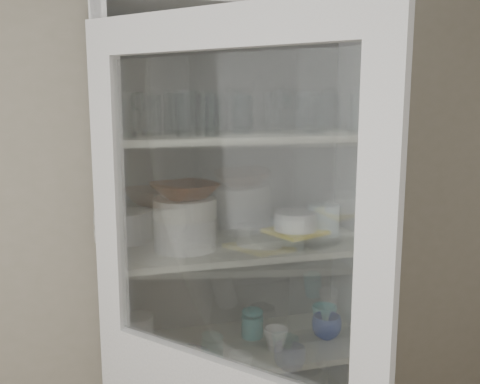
{
  "coord_description": "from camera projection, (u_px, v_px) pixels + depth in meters",
  "views": [
    {
      "loc": [
        -0.32,
        -0.57,
        1.78
      ],
      "look_at": [
        0.2,
        1.27,
        1.45
      ],
      "focal_mm": 40.0,
      "sensor_mm": 36.0,
      "label": 1
    }
  ],
  "objects": [
    {
      "name": "wall_back",
      "position": [
        177.0,
        221.0,
        2.13
      ],
      "size": [
        3.6,
        0.02,
        2.6
      ],
      "primitive_type": "cube",
      "color": "#9E9682",
      "rests_on": "ground"
    },
    {
      "name": "pantry_cabinet",
      "position": [
        236.0,
        317.0,
        2.09
      ],
      "size": [
        1.0,
        0.45,
        2.1
      ],
      "color": "silver",
      "rests_on": "floor"
    },
    {
      "name": "tumbler_0",
      "position": [
        125.0,
        115.0,
        1.67
      ],
      "size": [
        0.09,
        0.09,
        0.14
      ],
      "primitive_type": "cylinder",
      "rotation": [
        0.0,
        0.0,
        -0.29
      ],
      "color": "silver",
      "rests_on": "shelf_glass"
    },
    {
      "name": "tumbler_1",
      "position": [
        186.0,
        114.0,
        1.73
      ],
      "size": [
        0.09,
        0.09,
        0.15
      ],
      "primitive_type": "cylinder",
      "rotation": [
        0.0,
        0.0,
        0.26
      ],
      "color": "silver",
      "rests_on": "shelf_glass"
    },
    {
      "name": "tumbler_2",
      "position": [
        208.0,
        115.0,
        1.75
      ],
      "size": [
        0.07,
        0.07,
        0.14
      ],
      "primitive_type": "cylinder",
      "rotation": [
        0.0,
        0.0,
        0.08
      ],
      "color": "silver",
      "rests_on": "shelf_glass"
    },
    {
      "name": "tumbler_3",
      "position": [
        216.0,
        114.0,
        1.74
      ],
      "size": [
        0.08,
        0.08,
        0.15
      ],
      "primitive_type": "cylinder",
      "rotation": [
        0.0,
        0.0,
        0.15
      ],
      "color": "silver",
      "rests_on": "shelf_glass"
    },
    {
      "name": "tumbler_4",
      "position": [
        306.0,
        113.0,
        1.81
      ],
      "size": [
        0.08,
        0.08,
        0.14
      ],
      "primitive_type": "cylinder",
      "rotation": [
        0.0,
        0.0,
        0.12
      ],
      "color": "silver",
      "rests_on": "shelf_glass"
    },
    {
      "name": "tumbler_5",
      "position": [
        318.0,
        116.0,
        1.83
      ],
      "size": [
        0.08,
        0.08,
        0.13
      ],
      "primitive_type": "cylinder",
      "rotation": [
        0.0,
        0.0,
        0.3
      ],
      "color": "silver",
      "rests_on": "shelf_glass"
    },
    {
      "name": "tumbler_6",
      "position": [
        359.0,
        113.0,
        1.89
      ],
      "size": [
        0.08,
        0.08,
        0.14
      ],
      "primitive_type": "cylinder",
      "rotation": [
        0.0,
        0.0,
        -0.21
      ],
      "color": "silver",
      "rests_on": "shelf_glass"
    },
    {
      "name": "tumbler_7",
      "position": [
        174.0,
        114.0,
        1.83
      ],
      "size": [
        0.09,
        0.09,
        0.14
      ],
      "primitive_type": "cylinder",
      "rotation": [
        0.0,
        0.0,
        0.25
      ],
      "color": "silver",
      "rests_on": "shelf_glass"
    },
    {
      "name": "tumbler_8",
      "position": [
        152.0,
        115.0,
        1.8
      ],
      "size": [
        0.09,
        0.09,
        0.13
      ],
      "primitive_type": "cylinder",
      "rotation": [
        0.0,
        0.0,
        0.41
      ],
      "color": "silver",
      "rests_on": "shelf_glass"
    },
    {
      "name": "tumbler_9",
      "position": [
        242.0,
        114.0,
        1.91
      ],
      "size": [
        0.08,
        0.08,
        0.14
      ],
      "primitive_type": "cylinder",
      "rotation": [
        0.0,
        0.0,
        0.25
      ],
      "color": "silver",
      "rests_on": "shelf_glass"
    },
    {
      "name": "tumbler_10",
      "position": [
        243.0,
        113.0,
        1.91
      ],
      "size": [
        0.09,
        0.09,
        0.14
      ],
      "primitive_type": "cylinder",
      "rotation": [
        0.0,
        0.0,
        0.32
      ],
      "color": "silver",
      "rests_on": "shelf_glass"
    },
    {
      "name": "tumbler_11",
      "position": [
        311.0,
        112.0,
        1.94
      ],
      "size": [
        0.1,
        0.1,
        0.15
      ],
      "primitive_type": "cylinder",
      "rotation": [
        0.0,
        0.0,
        -0.41
      ],
      "color": "silver",
      "rests_on": "shelf_glass"
    },
    {
      "name": "goblet_0",
      "position": [
        140.0,
        110.0,
        1.91
      ],
      "size": [
        0.07,
        0.07,
        0.16
      ],
      "primitive_type": null,
      "color": "silver",
      "rests_on": "shelf_glass"
    },
    {
      "name": "goblet_1",
      "position": [
        233.0,
        108.0,
        1.98
      ],
      "size": [
        0.08,
        0.08,
        0.17
      ],
      "primitive_type": null,
      "color": "silver",
      "rests_on": "shelf_glass"
    },
    {
      "name": "goblet_2",
      "position": [
        281.0,
        108.0,
        2.05
      ],
      "size": [
        0.08,
        0.08,
        0.17
      ],
      "primitive_type": null,
      "color": "silver",
      "rests_on": "shelf_glass"
    },
    {
      "name": "goblet_3",
      "position": [
        328.0,
        108.0,
        2.08
      ],
      "size": [
        0.08,
        0.08,
        0.17
      ],
      "primitive_type": null,
      "color": "silver",
      "rests_on": "shelf_glass"
    },
    {
      "name": "plate_stack_front",
      "position": [
        186.0,
        233.0,
        1.88
      ],
      "size": [
        0.22,
        0.22,
        0.11
      ],
      "primitive_type": "cylinder",
      "color": "silver",
      "rests_on": "shelf_plates"
    },
    {
      "name": "plate_stack_back",
      "position": [
        124.0,
        225.0,
        1.99
      ],
      "size": [
        0.22,
        0.22,
        0.11
      ],
      "primitive_type": "cylinder",
      "color": "silver",
      "rests_on": "shelf_plates"
    },
    {
      "name": "cream_bowl",
      "position": [
        185.0,
        208.0,
        1.86
      ],
      "size": [
        0.24,
        0.24,
        0.07
      ],
      "primitive_type": "cylinder",
      "rotation": [
        0.0,
        0.0,
        0.09
      ],
      "color": "silver",
      "rests_on": "plate_stack_front"
    },
    {
      "name": "terracotta_bowl",
      "position": [
        185.0,
        190.0,
        1.85
      ],
      "size": [
        0.28,
        0.28,
        0.05
      ],
      "primitive_type": "imported",
      "rotation": [
        0.0,
        0.0,
        0.32
      ],
      "color": "#592A11",
      "rests_on": "cream_bowl"
    },
    {
      "name": "glass_platter",
      "position": [
        295.0,
        236.0,
        2.02
      ],
      "size": [
        0.42,
        0.42,
        0.02
      ],
      "primitive_type": "cylinder",
      "rotation": [
        0.0,
        0.0,
        0.23
      ],
      "color": "silver",
      "rests_on": "shelf_plates"
    },
    {
      "name": "yellow_trivet",
      "position": [
        295.0,
        231.0,
        2.02
      ],
      "size": [
        0.24,
        0.24,
        0.01
      ],
      "primitive_type": "cube",
      "rotation": [
        0.0,
        0.0,
        0.37
      ],
      "color": "yellow",
      "rests_on": "glass_platter"
    },
    {
      "name": "white_ramekin",
      "position": [
        296.0,
        221.0,
        2.01
      ],
      "size": [
        0.16,
        0.16,
        0.07
      ],
      "primitive_type": "cylinder",
      "rotation": [
        0.0,
        0.0,
        -0.01
      ],
      "color": "silver",
      "rests_on": "yellow_trivet"
    },
    {
      "name": "grey_bowl_stack",
      "position": [
        323.0,
        220.0,
        2.07
      ],
      "size": [
        0.12,
        0.12,
        0.12
      ],
      "primitive_type": "cylinder",
      "color": "silver",
      "rests_on": "shelf_plates"
    },
    {
      "name": "mug_blue",
      "position": [
        327.0,
        327.0,
        2.08
      ],
      "size": [
        0.13,
        0.13,
        0.09
      ],
      "primitive_type": "imported",
      "rotation": [
        0.0,
        0.0,
        -0.14
      ],
      "color": "navy",
      "rests_on": "shelf_mugs"
    },
    {
      "name": "mug_teal",
      "position": [
        324.0,
        317.0,
        2.17
      ],
      "size": [
        0.12,
        0.12,
        0.09
      ],
      "primitive_type": "imported",
      "rotation": [
        0.0,
        0.0,
        -0.18
      ],
      "color": "teal",
      "rests_on": "shelf_mugs"
    },
    {
      "name": "mug_white",
      "position": [
        276.0,
        339.0,
        1.98
      ],
      "size": [
        0.11,
        0.11,
        0.08
      ],
      "primitive_type": "imported",
      "rotation": [
        0.0,
        0.0,
        -0.31
      ],
      "color": "silver",
      "rests_on": "shelf_mugs"
    },
    {
      "name": "teal_jar",
      "position": [
        252.0,
        324.0,
        2.09
      ],
      "size": [
        0.08,
        0.08,
        0.1
      ],
      "color": "teal",
      "rests_on": "shelf_mugs"
    },
    {
      "name": "measuring_cups",
      "position": [
        191.0,
        355.0,
        1.91
      ],
      "size": [
        0.1,
        0.1,
        0.04
      ],
      "primitive_type": "cylinder",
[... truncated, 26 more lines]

